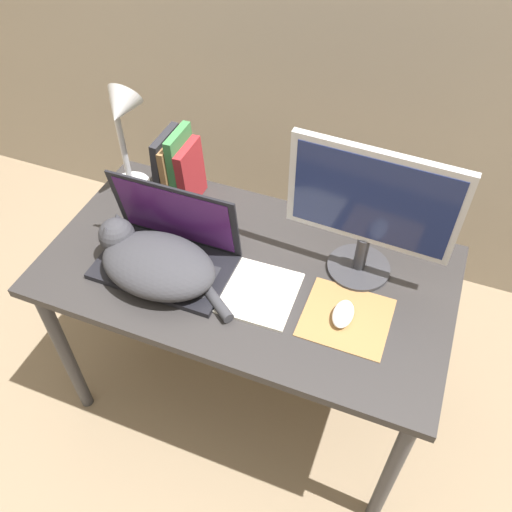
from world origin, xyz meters
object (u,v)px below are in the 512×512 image
laptop (168,251)px  desk_lamp (122,125)px  cat (154,262)px  external_monitor (370,209)px  computer_mouse (343,314)px  book_row (179,168)px  notepad (260,293)px

laptop → desk_lamp: (-0.25, 0.24, 0.22)m
cat → external_monitor: bearing=24.5°
external_monitor → computer_mouse: (0.00, -0.19, -0.22)m
book_row → notepad: size_ratio=1.14×
computer_mouse → book_row: 0.71m
external_monitor → computer_mouse: size_ratio=4.68×
cat → book_row: 0.37m
cat → external_monitor: 0.62m
notepad → book_row: bearing=142.9°
external_monitor → laptop: bearing=-161.3°
book_row → desk_lamp: bearing=-161.2°
laptop → external_monitor: bearing=18.7°
computer_mouse → book_row: size_ratio=0.39×
computer_mouse → desk_lamp: bearing=162.3°
external_monitor → cat: bearing=-155.5°
desk_lamp → notepad: 0.66m
laptop → notepad: size_ratio=1.79×
cat → external_monitor: (0.54, 0.25, 0.17)m
external_monitor → book_row: (-0.64, 0.11, -0.12)m
desk_lamp → notepad: size_ratio=1.85×
external_monitor → notepad: 0.38m
laptop → computer_mouse: 0.54m
cat → book_row: book_row is taller
external_monitor → computer_mouse: 0.29m
laptop → computer_mouse: laptop is taller
cat → computer_mouse: 0.55m
cat → desk_lamp: bearing=128.7°
external_monitor → book_row: size_ratio=1.82×
cat → external_monitor: size_ratio=1.00×
cat → computer_mouse: cat is taller
computer_mouse → book_row: book_row is taller
computer_mouse → desk_lamp: 0.86m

